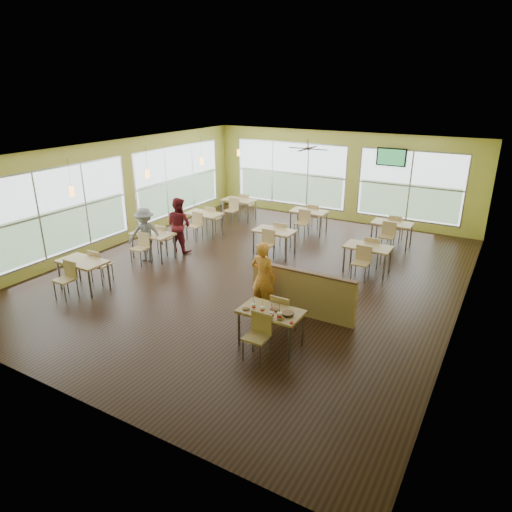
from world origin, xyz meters
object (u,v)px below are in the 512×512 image
at_px(main_table, 271,316).
at_px(food_basket, 288,314).
at_px(half_wall_divider, 302,293).
at_px(man_plaid, 263,278).

bearing_deg(main_table, food_basket, -1.91).
xyz_separation_m(half_wall_divider, man_plaid, (-0.81, -0.31, 0.30)).
xyz_separation_m(main_table, half_wall_divider, (0.00, 1.45, -0.11)).
height_order(main_table, half_wall_divider, half_wall_divider).
height_order(half_wall_divider, man_plaid, man_plaid).
bearing_deg(food_basket, man_plaid, 135.25).
relative_size(main_table, man_plaid, 0.92).
bearing_deg(man_plaid, main_table, 129.85).
bearing_deg(man_plaid, half_wall_divider, -154.44).
xyz_separation_m(main_table, man_plaid, (-0.81, 1.14, 0.19)).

